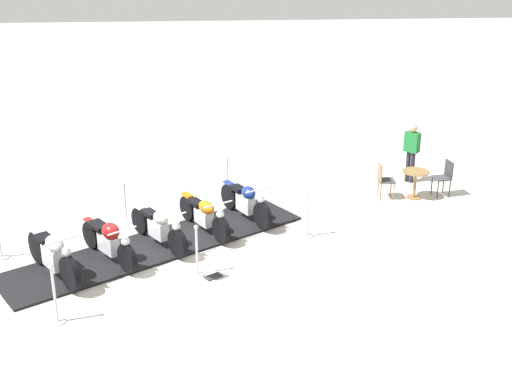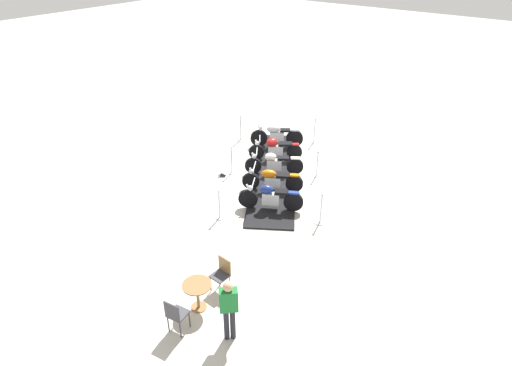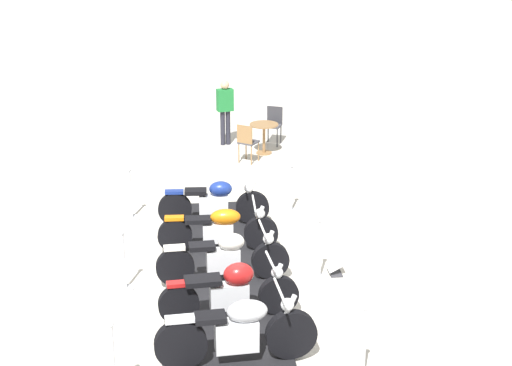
{
  "view_description": "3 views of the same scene",
  "coord_description": "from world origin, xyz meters",
  "px_view_note": "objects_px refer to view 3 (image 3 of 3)",
  "views": [
    {
      "loc": [
        -1.04,
        13.34,
        6.52
      ],
      "look_at": [
        -2.25,
        -1.1,
        1.02
      ],
      "focal_mm": 46.42,
      "sensor_mm": 36.0,
      "label": 1
    },
    {
      "loc": [
        -11.69,
        -8.01,
        7.93
      ],
      "look_at": [
        -1.72,
        -0.47,
        0.6
      ],
      "focal_mm": 30.45,
      "sensor_mm": 36.0,
      "label": 2
    },
    {
      "loc": [
        10.02,
        5.44,
        5.95
      ],
      "look_at": [
        -2.11,
        -0.44,
        0.98
      ],
      "focal_mm": 54.93,
      "sensor_mm": 36.0,
      "label": 3
    }
  ],
  "objects_px": {
    "cafe_chair_near_table": "(273,123)",
    "motorcycle_copper": "(220,228)",
    "motorcycle_maroon": "(231,290)",
    "cafe_table": "(264,131)",
    "stanchion_right_mid": "(320,259)",
    "motorcycle_navy": "(215,202)",
    "stanchion_right_rear": "(291,195)",
    "stanchion_right_front": "(364,354)",
    "cafe_chair_across_table": "(247,140)",
    "stanchion_left_rear": "(131,203)",
    "bystander_person": "(225,106)",
    "stanchion_left_mid": "(124,268)",
    "info_placard": "(335,269)",
    "motorcycle_chrome": "(239,331)",
    "motorcycle_cream": "(225,257)"
  },
  "relations": [
    {
      "from": "motorcycle_cream",
      "to": "stanchion_left_mid",
      "type": "relative_size",
      "value": 1.78
    },
    {
      "from": "cafe_chair_near_table",
      "to": "cafe_chair_across_table",
      "type": "height_order",
      "value": "cafe_chair_near_table"
    },
    {
      "from": "motorcycle_navy",
      "to": "bystander_person",
      "type": "xyz_separation_m",
      "value": [
        -4.72,
        -2.29,
        0.5
      ]
    },
    {
      "from": "stanchion_right_mid",
      "to": "bystander_person",
      "type": "bearing_deg",
      "value": -140.42
    },
    {
      "from": "motorcycle_navy",
      "to": "cafe_table",
      "type": "bearing_deg",
      "value": 74.91
    },
    {
      "from": "info_placard",
      "to": "stanchion_left_mid",
      "type": "bearing_deg",
      "value": -87.08
    },
    {
      "from": "stanchion_left_mid",
      "to": "cafe_chair_near_table",
      "type": "distance_m",
      "value": 8.25
    },
    {
      "from": "motorcycle_chrome",
      "to": "cafe_table",
      "type": "height_order",
      "value": "motorcycle_chrome"
    },
    {
      "from": "motorcycle_copper",
      "to": "info_placard",
      "type": "xyz_separation_m",
      "value": [
        -0.14,
        2.11,
        -0.4
      ]
    },
    {
      "from": "motorcycle_navy",
      "to": "stanchion_right_front",
      "type": "relative_size",
      "value": 1.65
    },
    {
      "from": "cafe_chair_near_table",
      "to": "motorcycle_copper",
      "type": "bearing_deg",
      "value": 8.14
    },
    {
      "from": "cafe_chair_across_table",
      "to": "motorcycle_navy",
      "type": "bearing_deg",
      "value": -159.03
    },
    {
      "from": "motorcycle_chrome",
      "to": "stanchion_right_rear",
      "type": "height_order",
      "value": "motorcycle_chrome"
    },
    {
      "from": "motorcycle_copper",
      "to": "stanchion_right_front",
      "type": "distance_m",
      "value": 4.42
    },
    {
      "from": "stanchion_right_mid",
      "to": "motorcycle_chrome",
      "type": "bearing_deg",
      "value": -0.74
    },
    {
      "from": "motorcycle_maroon",
      "to": "motorcycle_copper",
      "type": "distance_m",
      "value": 2.37
    },
    {
      "from": "motorcycle_cream",
      "to": "cafe_chair_near_table",
      "type": "xyz_separation_m",
      "value": [
        -7.3,
        -2.49,
        0.07
      ]
    },
    {
      "from": "motorcycle_navy",
      "to": "stanchion_left_rear",
      "type": "relative_size",
      "value": 1.8
    },
    {
      "from": "stanchion_right_mid",
      "to": "cafe_table",
      "type": "xyz_separation_m",
      "value": [
        -5.66,
        -3.68,
        0.19
      ]
    },
    {
      "from": "motorcycle_maroon",
      "to": "cafe_table",
      "type": "relative_size",
      "value": 2.35
    },
    {
      "from": "motorcycle_maroon",
      "to": "stanchion_right_rear",
      "type": "bearing_deg",
      "value": 65.15
    },
    {
      "from": "motorcycle_copper",
      "to": "bystander_person",
      "type": "height_order",
      "value": "bystander_person"
    },
    {
      "from": "motorcycle_chrome",
      "to": "cafe_chair_across_table",
      "type": "xyz_separation_m",
      "value": [
        -7.68,
        -3.7,
        0.02
      ]
    },
    {
      "from": "cafe_chair_near_table",
      "to": "stanchion_right_mid",
      "type": "bearing_deg",
      "value": 22.12
    },
    {
      "from": "motorcycle_copper",
      "to": "motorcycle_maroon",
      "type": "bearing_deg",
      "value": -87.51
    },
    {
      "from": "motorcycle_cream",
      "to": "info_placard",
      "type": "height_order",
      "value": "motorcycle_cream"
    },
    {
      "from": "motorcycle_navy",
      "to": "stanchion_right_rear",
      "type": "relative_size",
      "value": 1.87
    },
    {
      "from": "cafe_chair_across_table",
      "to": "motorcycle_cream",
      "type": "bearing_deg",
      "value": -153.3
    },
    {
      "from": "motorcycle_navy",
      "to": "cafe_chair_near_table",
      "type": "bearing_deg",
      "value": 74.08
    },
    {
      "from": "cafe_chair_near_table",
      "to": "motorcycle_maroon",
      "type": "bearing_deg",
      "value": 12.35
    },
    {
      "from": "stanchion_right_mid",
      "to": "motorcycle_navy",
      "type": "bearing_deg",
      "value": -114.43
    },
    {
      "from": "stanchion_left_rear",
      "to": "motorcycle_navy",
      "type": "bearing_deg",
      "value": 102.6
    },
    {
      "from": "info_placard",
      "to": "bystander_person",
      "type": "distance_m",
      "value": 7.57
    },
    {
      "from": "motorcycle_maroon",
      "to": "stanchion_right_rear",
      "type": "xyz_separation_m",
      "value": [
        -4.33,
        -0.91,
        -0.17
      ]
    },
    {
      "from": "info_placard",
      "to": "cafe_table",
      "type": "xyz_separation_m",
      "value": [
        -5.35,
        -3.85,
        0.48
      ]
    },
    {
      "from": "motorcycle_cream",
      "to": "bystander_person",
      "type": "distance_m",
      "value": 7.62
    },
    {
      "from": "motorcycle_chrome",
      "to": "stanchion_left_rear",
      "type": "height_order",
      "value": "motorcycle_chrome"
    },
    {
      "from": "motorcycle_chrome",
      "to": "info_placard",
      "type": "xyz_separation_m",
      "value": [
        -3.15,
        0.2,
        -0.46
      ]
    },
    {
      "from": "stanchion_left_rear",
      "to": "stanchion_right_front",
      "type": "bearing_deg",
      "value": 60.57
    },
    {
      "from": "stanchion_left_rear",
      "to": "stanchion_right_rear",
      "type": "distance_m",
      "value": 3.16
    },
    {
      "from": "stanchion_right_front",
      "to": "stanchion_left_mid",
      "type": "xyz_separation_m",
      "value": [
        -0.8,
        -4.25,
        -0.05
      ]
    },
    {
      "from": "stanchion_right_front",
      "to": "cafe_chair_near_table",
      "type": "height_order",
      "value": "stanchion_right_front"
    },
    {
      "from": "motorcycle_chrome",
      "to": "cafe_table",
      "type": "xyz_separation_m",
      "value": [
        -8.5,
        -3.65,
        0.02
      ]
    },
    {
      "from": "cafe_chair_near_table",
      "to": "cafe_chair_across_table",
      "type": "xyz_separation_m",
      "value": [
        1.63,
        0.07,
        -0.0
      ]
    },
    {
      "from": "motorcycle_maroon",
      "to": "motorcycle_navy",
      "type": "relative_size",
      "value": 0.92
    },
    {
      "from": "stanchion_right_front",
      "to": "stanchion_left_rear",
      "type": "relative_size",
      "value": 1.09
    },
    {
      "from": "motorcycle_copper",
      "to": "cafe_table",
      "type": "height_order",
      "value": "motorcycle_copper"
    },
    {
      "from": "cafe_chair_near_table",
      "to": "stanchion_left_mid",
      "type": "bearing_deg",
      "value": -0.4
    },
    {
      "from": "motorcycle_maroon",
      "to": "stanchion_right_rear",
      "type": "height_order",
      "value": "stanchion_right_rear"
    },
    {
      "from": "motorcycle_cream",
      "to": "stanchion_right_mid",
      "type": "height_order",
      "value": "stanchion_right_mid"
    }
  ]
}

